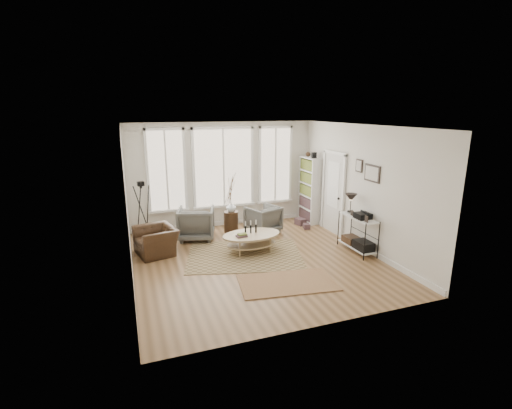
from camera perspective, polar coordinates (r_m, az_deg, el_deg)
name	(u,v)px	position (r m, az deg, el deg)	size (l,w,h in m)	color
room	(257,197)	(7.86, 0.17, 1.20)	(5.50, 5.54, 2.90)	#956D46
bay_window	(224,169)	(10.35, -5.02, 5.40)	(4.14, 0.12, 2.24)	tan
door	(333,191)	(10.01, 11.80, 2.02)	(0.09, 1.06, 2.22)	silver
bookcase	(309,190)	(10.89, 8.23, 2.28)	(0.31, 0.85, 2.06)	white
low_shelf	(358,230)	(8.90, 15.36, -3.85)	(0.38, 1.08, 1.30)	white
wall_art	(369,171)	(8.72, 16.93, 4.91)	(0.04, 0.88, 0.44)	black
rug_main	(245,255)	(8.51, -1.75, -7.79)	(2.54, 1.91, 0.01)	brown
rug_runner	(287,282)	(7.27, 4.84, -11.87)	(1.83, 1.02, 0.01)	brown
coffee_table	(251,238)	(8.60, -0.74, -5.16)	(1.43, 0.97, 0.63)	tan
armchair_left	(196,223)	(9.56, -9.18, -2.85)	(0.88, 0.91, 0.82)	#60615C
armchair_right	(263,219)	(9.98, 1.09, -2.24)	(0.77, 0.79, 0.72)	#60615C
side_table	(231,204)	(9.85, -3.91, 0.03)	(0.38, 0.38, 1.62)	#392416
vase	(231,207)	(9.85, -3.83, -0.38)	(0.25, 0.25, 0.26)	silver
accent_chair	(156,241)	(8.82, -15.10, -5.39)	(0.83, 0.95, 0.62)	#392416
tripod_camera	(143,215)	(9.52, -16.98, -1.52)	(0.54, 0.54, 1.54)	black
book_stack_near	(300,222)	(10.72, 6.85, -2.64)	(0.23, 0.29, 0.18)	brown
book_stack_far	(306,226)	(10.41, 7.77, -3.34)	(0.17, 0.21, 0.14)	brown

